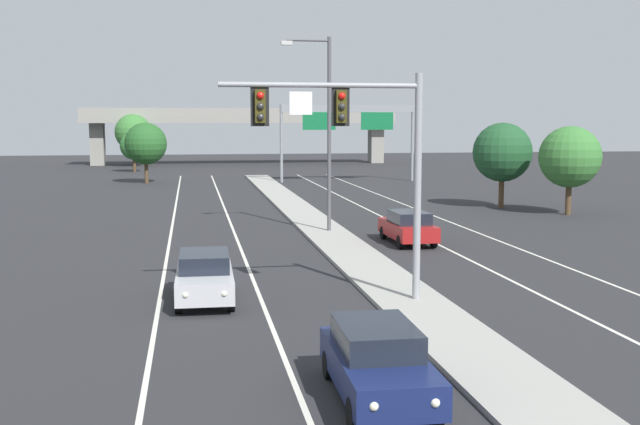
{
  "coord_description": "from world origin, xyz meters",
  "views": [
    {
      "loc": [
        -6.9,
        -8.33,
        5.84
      ],
      "look_at": [
        -3.2,
        13.4,
        3.2
      ],
      "focal_mm": 42.68,
      "sensor_mm": 36.0,
      "label": 1
    }
  ],
  "objects_px": {
    "car_oncoming_navy": "(377,361)",
    "tree_far_right_c": "(570,157)",
    "overhead_signal_mast": "(357,139)",
    "tree_far_left_a": "(133,132)",
    "tree_far_left_c": "(146,144)",
    "highway_sign_gantry": "(348,118)",
    "street_lamp_median": "(325,123)",
    "tree_far_right_b": "(502,152)",
    "car_oncoming_silver": "(205,276)",
    "car_receding_red": "(408,227)",
    "tree_far_left_b": "(134,146)"
  },
  "relations": [
    {
      "from": "overhead_signal_mast",
      "to": "tree_far_right_c",
      "type": "height_order",
      "value": "overhead_signal_mast"
    },
    {
      "from": "street_lamp_median",
      "to": "tree_far_right_c",
      "type": "bearing_deg",
      "value": 17.84
    },
    {
      "from": "highway_sign_gantry",
      "to": "tree_far_right_b",
      "type": "height_order",
      "value": "highway_sign_gantry"
    },
    {
      "from": "car_oncoming_silver",
      "to": "tree_far_left_c",
      "type": "relative_size",
      "value": 0.78
    },
    {
      "from": "tree_far_right_c",
      "to": "car_oncoming_silver",
      "type": "bearing_deg",
      "value": -139.64
    },
    {
      "from": "overhead_signal_mast",
      "to": "tree_far_left_c",
      "type": "distance_m",
      "value": 51.6
    },
    {
      "from": "tree_far_right_b",
      "to": "car_oncoming_navy",
      "type": "bearing_deg",
      "value": -116.87
    },
    {
      "from": "overhead_signal_mast",
      "to": "tree_far_right_b",
      "type": "relative_size",
      "value": 1.24
    },
    {
      "from": "street_lamp_median",
      "to": "car_receding_red",
      "type": "xyz_separation_m",
      "value": [
        3.36,
        -3.98,
        -4.97
      ]
    },
    {
      "from": "overhead_signal_mast",
      "to": "tree_far_left_b",
      "type": "bearing_deg",
      "value": 99.72
    },
    {
      "from": "car_oncoming_silver",
      "to": "tree_far_left_c",
      "type": "xyz_separation_m",
      "value": [
        -4.55,
        49.25,
        2.93
      ]
    },
    {
      "from": "car_oncoming_navy",
      "to": "tree_far_right_c",
      "type": "distance_m",
      "value": 35.25
    },
    {
      "from": "overhead_signal_mast",
      "to": "tree_far_right_c",
      "type": "xyz_separation_m",
      "value": [
        18.29,
        21.06,
        -1.65
      ]
    },
    {
      "from": "highway_sign_gantry",
      "to": "tree_far_left_a",
      "type": "xyz_separation_m",
      "value": [
        -22.42,
        29.44,
        -1.71
      ]
    },
    {
      "from": "car_oncoming_silver",
      "to": "overhead_signal_mast",
      "type": "bearing_deg",
      "value": -17.42
    },
    {
      "from": "tree_far_right_b",
      "to": "tree_far_left_a",
      "type": "bearing_deg",
      "value": 117.79
    },
    {
      "from": "car_oncoming_silver",
      "to": "car_receding_red",
      "type": "relative_size",
      "value": 1.0
    },
    {
      "from": "car_oncoming_silver",
      "to": "highway_sign_gantry",
      "type": "xyz_separation_m",
      "value": [
        14.73,
        47.87,
        5.34
      ]
    },
    {
      "from": "tree_far_left_c",
      "to": "tree_far_right_b",
      "type": "xyz_separation_m",
      "value": [
        24.97,
        -25.29,
        0.02
      ]
    },
    {
      "from": "tree_far_left_b",
      "to": "tree_far_left_c",
      "type": "distance_m",
      "value": 17.12
    },
    {
      "from": "car_oncoming_silver",
      "to": "tree_far_right_c",
      "type": "xyz_separation_m",
      "value": [
        23.03,
        19.57,
        2.82
      ]
    },
    {
      "from": "overhead_signal_mast",
      "to": "car_oncoming_silver",
      "type": "xyz_separation_m",
      "value": [
        -4.73,
        1.49,
        -4.47
      ]
    },
    {
      "from": "highway_sign_gantry",
      "to": "tree_far_right_b",
      "type": "xyz_separation_m",
      "value": [
        5.7,
        -23.91,
        -2.39
      ]
    },
    {
      "from": "tree_far_right_c",
      "to": "tree_far_right_b",
      "type": "relative_size",
      "value": 0.96
    },
    {
      "from": "car_oncoming_navy",
      "to": "highway_sign_gantry",
      "type": "relative_size",
      "value": 0.34
    },
    {
      "from": "highway_sign_gantry",
      "to": "street_lamp_median",
      "type": "bearing_deg",
      "value": -103.73
    },
    {
      "from": "tree_far_left_b",
      "to": "tree_far_right_b",
      "type": "distance_m",
      "value": 50.29
    },
    {
      "from": "overhead_signal_mast",
      "to": "highway_sign_gantry",
      "type": "relative_size",
      "value": 0.54
    },
    {
      "from": "car_receding_red",
      "to": "tree_far_left_b",
      "type": "relative_size",
      "value": 0.96
    },
    {
      "from": "tree_far_left_a",
      "to": "tree_far_right_b",
      "type": "xyz_separation_m",
      "value": [
        28.12,
        -53.34,
        -0.68
      ]
    },
    {
      "from": "overhead_signal_mast",
      "to": "tree_far_right_c",
      "type": "relative_size",
      "value": 1.29
    },
    {
      "from": "car_oncoming_navy",
      "to": "car_oncoming_silver",
      "type": "height_order",
      "value": "same"
    },
    {
      "from": "street_lamp_median",
      "to": "car_oncoming_silver",
      "type": "xyz_separation_m",
      "value": [
        -6.52,
        -14.26,
        -4.97
      ]
    },
    {
      "from": "tree_far_left_a",
      "to": "tree_far_left_c",
      "type": "bearing_deg",
      "value": -83.61
    },
    {
      "from": "overhead_signal_mast",
      "to": "car_oncoming_silver",
      "type": "height_order",
      "value": "overhead_signal_mast"
    },
    {
      "from": "car_oncoming_navy",
      "to": "tree_far_right_b",
      "type": "bearing_deg",
      "value": 63.13
    },
    {
      "from": "tree_far_right_c",
      "to": "tree_far_left_c",
      "type": "bearing_deg",
      "value": 132.9
    },
    {
      "from": "car_oncoming_navy",
      "to": "highway_sign_gantry",
      "type": "distance_m",
      "value": 58.8
    },
    {
      "from": "street_lamp_median",
      "to": "tree_far_left_a",
      "type": "height_order",
      "value": "street_lamp_median"
    },
    {
      "from": "car_oncoming_silver",
      "to": "car_oncoming_navy",
      "type": "bearing_deg",
      "value": -70.33
    },
    {
      "from": "car_oncoming_silver",
      "to": "tree_far_left_c",
      "type": "bearing_deg",
      "value": 95.28
    },
    {
      "from": "tree_far_left_c",
      "to": "tree_far_right_c",
      "type": "distance_m",
      "value": 40.52
    },
    {
      "from": "tree_far_right_b",
      "to": "tree_far_left_c",
      "type": "bearing_deg",
      "value": 134.64
    },
    {
      "from": "car_oncoming_navy",
      "to": "overhead_signal_mast",
      "type": "bearing_deg",
      "value": 80.84
    },
    {
      "from": "street_lamp_median",
      "to": "tree_far_left_b",
      "type": "xyz_separation_m",
      "value": [
        -13.38,
        51.95,
        -2.76
      ]
    },
    {
      "from": "car_receding_red",
      "to": "tree_far_right_c",
      "type": "bearing_deg",
      "value": 35.25
    },
    {
      "from": "overhead_signal_mast",
      "to": "street_lamp_median",
      "type": "distance_m",
      "value": 15.85
    },
    {
      "from": "tree_far_left_b",
      "to": "tree_far_left_a",
      "type": "relative_size",
      "value": 0.68
    },
    {
      "from": "car_receding_red",
      "to": "tree_far_right_b",
      "type": "xyz_separation_m",
      "value": [
        10.54,
        13.68,
        2.95
      ]
    },
    {
      "from": "tree_far_right_b",
      "to": "overhead_signal_mast",
      "type": "bearing_deg",
      "value": -121.66
    }
  ]
}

